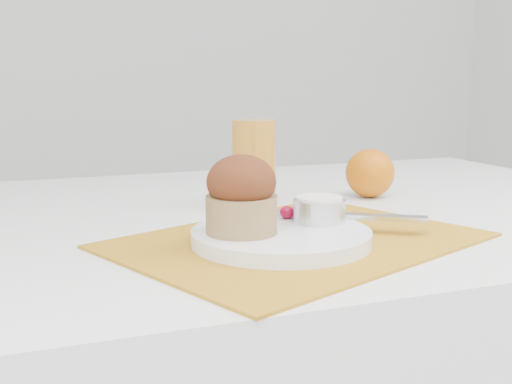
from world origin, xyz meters
name	(u,v)px	position (x,y,z in m)	size (l,w,h in m)	color
placemat	(298,240)	(-0.07, -0.14, 0.75)	(0.41, 0.30, 0.00)	#B77C19
plate	(281,237)	(-0.10, -0.15, 0.76)	(0.20, 0.20, 0.02)	white
ramekin	(319,211)	(-0.04, -0.13, 0.78)	(0.06, 0.06, 0.03)	silver
cream	(319,199)	(-0.04, -0.13, 0.80)	(0.06, 0.06, 0.01)	white
raspberry_near	(287,212)	(-0.07, -0.10, 0.78)	(0.02, 0.02, 0.02)	#5E0217
raspberry_far	(310,214)	(-0.05, -0.13, 0.78)	(0.02, 0.02, 0.02)	#550210
butter_knife	(335,215)	(-0.01, -0.12, 0.77)	(0.22, 0.02, 0.01)	#B5B7BE
orange	(370,173)	(0.16, 0.08, 0.79)	(0.08, 0.08, 0.08)	#CB6507
juice_glass	(254,163)	(-0.04, 0.08, 0.81)	(0.06, 0.06, 0.13)	orange
muffin	(241,196)	(-0.14, -0.15, 0.81)	(0.09, 0.09, 0.09)	#9D7D4C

